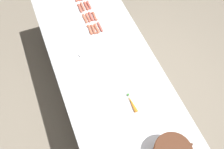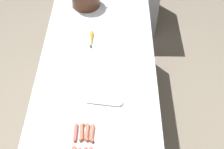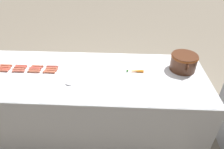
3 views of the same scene
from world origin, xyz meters
TOP-DOWN VIEW (x-y plane):
  - ground_plane at (0.00, 0.00)m, footprint 20.00×20.00m
  - griddle_counter at (0.00, 0.00)m, footprint 0.93×2.46m
  - hot_dog_1 at (-0.11, -0.92)m, footprint 0.03×0.14m
  - hot_dog_2 at (-0.11, -0.76)m, footprint 0.03×0.14m
  - hot_dog_3 at (-0.11, -0.57)m, footprint 0.03×0.14m
  - hot_dog_4 at (-0.11, -0.41)m, footprint 0.03×0.14m
  - hot_dog_6 at (-0.07, -0.92)m, footprint 0.03×0.14m
  - hot_dog_7 at (-0.07, -0.75)m, footprint 0.03×0.14m
  - hot_dog_8 at (-0.07, -0.59)m, footprint 0.03×0.14m
  - hot_dog_9 at (-0.07, -0.41)m, footprint 0.03×0.14m
  - hot_dog_11 at (-0.03, -0.92)m, footprint 0.03×0.14m
  - hot_dog_12 at (-0.03, -0.76)m, footprint 0.03×0.14m
  - hot_dog_13 at (-0.04, -0.58)m, footprint 0.03×0.14m
  - hot_dog_14 at (-0.03, -0.41)m, footprint 0.03×0.14m
  - hot_dog_16 at (0.00, -0.92)m, footprint 0.03×0.14m
  - hot_dog_17 at (0.00, -0.74)m, footprint 0.03×0.14m
  - hot_dog_18 at (0.00, -0.58)m, footprint 0.03×0.14m
  - hot_dog_19 at (0.00, -0.41)m, footprint 0.03×0.14m
  - bean_pot at (-0.14, 0.99)m, footprint 0.35×0.28m
  - serving_spoon at (0.14, -0.17)m, footprint 0.27×0.08m
  - carrot at (-0.06, 0.48)m, footprint 0.04×0.18m

SIDE VIEW (x-z plane):
  - ground_plane at x=0.00m, z-range 0.00..0.00m
  - griddle_counter at x=0.00m, z-range 0.00..0.91m
  - serving_spoon at x=0.14m, z-range 0.91..0.92m
  - hot_dog_1 at x=-0.11m, z-range 0.91..0.93m
  - hot_dog_2 at x=-0.11m, z-range 0.91..0.93m
  - hot_dog_3 at x=-0.11m, z-range 0.91..0.93m
  - hot_dog_4 at x=-0.11m, z-range 0.91..0.93m
  - hot_dog_6 at x=-0.07m, z-range 0.91..0.93m
  - hot_dog_7 at x=-0.07m, z-range 0.91..0.93m
  - hot_dog_8 at x=-0.07m, z-range 0.91..0.93m
  - hot_dog_9 at x=-0.07m, z-range 0.91..0.93m
  - hot_dog_11 at x=-0.03m, z-range 0.91..0.93m
  - hot_dog_12 at x=-0.03m, z-range 0.91..0.93m
  - hot_dog_13 at x=-0.04m, z-range 0.91..0.93m
  - hot_dog_14 at x=-0.03m, z-range 0.91..0.93m
  - hot_dog_16 at x=0.00m, z-range 0.91..0.93m
  - hot_dog_17 at x=0.00m, z-range 0.91..0.93m
  - hot_dog_18 at x=0.00m, z-range 0.91..0.93m
  - hot_dog_19 at x=0.00m, z-range 0.91..0.93m
  - carrot at x=-0.06m, z-range 0.91..0.94m
  - bean_pot at x=-0.14m, z-range 0.92..1.10m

